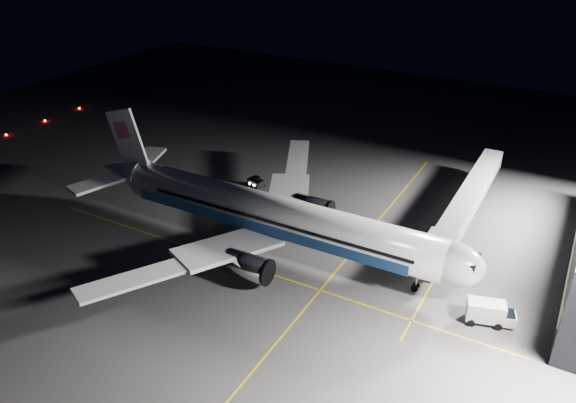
{
  "coord_description": "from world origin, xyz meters",
  "views": [
    {
      "loc": [
        34.49,
        -58.29,
        43.33
      ],
      "look_at": [
        0.21,
        3.19,
        6.0
      ],
      "focal_mm": 35.0,
      "sensor_mm": 36.0,
      "label": 1
    }
  ],
  "objects_px": {
    "service_truck": "(490,312)",
    "safety_cone_c": "(305,202)",
    "jet_bridge": "(466,202)",
    "safety_cone_b": "(326,244)",
    "baggage_tug": "(256,182)",
    "safety_cone_a": "(272,205)",
    "airliner": "(269,214)"
  },
  "relations": [
    {
      "from": "jet_bridge",
      "to": "safety_cone_b",
      "type": "distance_m",
      "value": 21.73
    },
    {
      "from": "safety_cone_c",
      "to": "jet_bridge",
      "type": "bearing_deg",
      "value": 9.38
    },
    {
      "from": "airliner",
      "to": "safety_cone_c",
      "type": "relative_size",
      "value": 119.43
    },
    {
      "from": "safety_cone_a",
      "to": "safety_cone_c",
      "type": "xyz_separation_m",
      "value": [
        4.13,
        3.75,
        -0.01
      ]
    },
    {
      "from": "safety_cone_a",
      "to": "safety_cone_c",
      "type": "distance_m",
      "value": 5.58
    },
    {
      "from": "service_truck",
      "to": "safety_cone_c",
      "type": "xyz_separation_m",
      "value": [
        -32.49,
        15.97,
        -1.26
      ]
    },
    {
      "from": "jet_bridge",
      "to": "service_truck",
      "type": "height_order",
      "value": "jet_bridge"
    },
    {
      "from": "baggage_tug",
      "to": "safety_cone_c",
      "type": "relative_size",
      "value": 6.23
    },
    {
      "from": "jet_bridge",
      "to": "service_truck",
      "type": "bearing_deg",
      "value": -68.35
    },
    {
      "from": "service_truck",
      "to": "safety_cone_b",
      "type": "height_order",
      "value": "service_truck"
    },
    {
      "from": "airliner",
      "to": "jet_bridge",
      "type": "xyz_separation_m",
      "value": [
        23.08,
        18.06,
        -0.58
      ]
    },
    {
      "from": "baggage_tug",
      "to": "safety_cone_c",
      "type": "xyz_separation_m",
      "value": [
        10.26,
        -1.03,
        -0.65
      ]
    },
    {
      "from": "airliner",
      "to": "baggage_tug",
      "type": "height_order",
      "value": "airliner"
    },
    {
      "from": "safety_cone_a",
      "to": "safety_cone_b",
      "type": "xyz_separation_m",
      "value": [
        12.67,
        -6.25,
        0.01
      ]
    },
    {
      "from": "jet_bridge",
      "to": "safety_cone_b",
      "type": "bearing_deg",
      "value": -138.7
    },
    {
      "from": "jet_bridge",
      "to": "safety_cone_b",
      "type": "relative_size",
      "value": 62.58
    },
    {
      "from": "safety_cone_c",
      "to": "service_truck",
      "type": "bearing_deg",
      "value": -26.18
    },
    {
      "from": "safety_cone_a",
      "to": "service_truck",
      "type": "bearing_deg",
      "value": -18.46
    },
    {
      "from": "safety_cone_b",
      "to": "safety_cone_c",
      "type": "height_order",
      "value": "safety_cone_b"
    },
    {
      "from": "jet_bridge",
      "to": "baggage_tug",
      "type": "relative_size",
      "value": 10.73
    },
    {
      "from": "jet_bridge",
      "to": "service_truck",
      "type": "distance_m",
      "value": 21.77
    },
    {
      "from": "safety_cone_a",
      "to": "airliner",
      "type": "bearing_deg",
      "value": -61.36
    },
    {
      "from": "safety_cone_c",
      "to": "safety_cone_b",
      "type": "bearing_deg",
      "value": -49.49
    },
    {
      "from": "baggage_tug",
      "to": "airliner",
      "type": "bearing_deg",
      "value": -35.21
    },
    {
      "from": "service_truck",
      "to": "jet_bridge",
      "type": "bearing_deg",
      "value": 95.58
    },
    {
      "from": "jet_bridge",
      "to": "baggage_tug",
      "type": "xyz_separation_m",
      "value": [
        -34.81,
        -3.02,
        -3.68
      ]
    },
    {
      "from": "safety_cone_b",
      "to": "airliner",
      "type": "bearing_deg",
      "value": -150.52
    },
    {
      "from": "service_truck",
      "to": "safety_cone_a",
      "type": "relative_size",
      "value": 11.0
    },
    {
      "from": "safety_cone_a",
      "to": "safety_cone_b",
      "type": "relative_size",
      "value": 0.98
    },
    {
      "from": "airliner",
      "to": "jet_bridge",
      "type": "height_order",
      "value": "airliner"
    },
    {
      "from": "jet_bridge",
      "to": "safety_cone_a",
      "type": "height_order",
      "value": "jet_bridge"
    },
    {
      "from": "airliner",
      "to": "safety_cone_a",
      "type": "distance_m",
      "value": 12.66
    }
  ]
}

